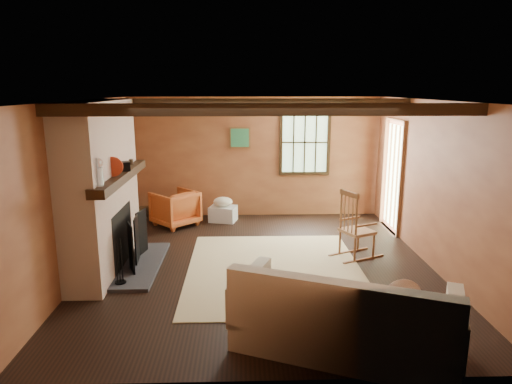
{
  "coord_description": "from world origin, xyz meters",
  "views": [
    {
      "loc": [
        -0.26,
        -6.35,
        2.57
      ],
      "look_at": [
        -0.05,
        0.4,
        1.02
      ],
      "focal_mm": 32.0,
      "sensor_mm": 36.0,
      "label": 1
    }
  ],
  "objects_px": {
    "laundry_basket": "(223,214)",
    "armchair": "(175,208)",
    "rocking_chair": "(355,229)",
    "fireplace": "(104,194)",
    "sofa": "(344,322)"
  },
  "relations": [
    {
      "from": "laundry_basket",
      "to": "armchair",
      "type": "distance_m",
      "value": 0.95
    },
    {
      "from": "rocking_chair",
      "to": "laundry_basket",
      "type": "distance_m",
      "value": 2.93
    },
    {
      "from": "rocking_chair",
      "to": "laundry_basket",
      "type": "relative_size",
      "value": 2.14
    },
    {
      "from": "fireplace",
      "to": "armchair",
      "type": "distance_m",
      "value": 2.3
    },
    {
      "from": "rocking_chair",
      "to": "sofa",
      "type": "distance_m",
      "value": 2.68
    },
    {
      "from": "sofa",
      "to": "armchair",
      "type": "xyz_separation_m",
      "value": [
        -2.27,
        4.34,
        0.02
      ]
    },
    {
      "from": "fireplace",
      "to": "rocking_chair",
      "type": "height_order",
      "value": "fireplace"
    },
    {
      "from": "fireplace",
      "to": "rocking_chair",
      "type": "relative_size",
      "value": 2.24
    },
    {
      "from": "sofa",
      "to": "laundry_basket",
      "type": "bearing_deg",
      "value": 129.2
    },
    {
      "from": "armchair",
      "to": "rocking_chair",
      "type": "bearing_deg",
      "value": 105.71
    },
    {
      "from": "laundry_basket",
      "to": "fireplace",
      "type": "bearing_deg",
      "value": -124.56
    },
    {
      "from": "fireplace",
      "to": "laundry_basket",
      "type": "relative_size",
      "value": 4.8
    },
    {
      "from": "fireplace",
      "to": "armchair",
      "type": "height_order",
      "value": "fireplace"
    },
    {
      "from": "fireplace",
      "to": "armchair",
      "type": "xyz_separation_m",
      "value": [
        0.69,
        2.05,
        -0.76
      ]
    },
    {
      "from": "rocking_chair",
      "to": "armchair",
      "type": "distance_m",
      "value": 3.49
    }
  ]
}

